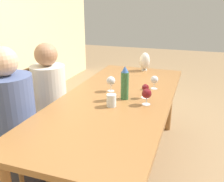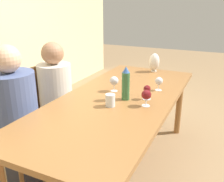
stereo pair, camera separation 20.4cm
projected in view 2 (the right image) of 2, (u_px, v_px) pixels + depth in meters
The scene contains 13 objects.
ground_plane at pixel (118, 170), 2.44m from camera, with size 14.00×14.00×0.00m, color #937551.
dining_table at pixel (118, 105), 2.21m from camera, with size 2.21×0.94×0.76m.
water_bottle at pixel (126, 84), 2.09m from camera, with size 0.07×0.07×0.29m.
water_tumbler at pixel (110, 100), 1.98m from camera, with size 0.08×0.08×0.10m.
vase at pixel (154, 62), 2.97m from camera, with size 0.12×0.12×0.22m.
wine_glass_0 at pixel (159, 81), 2.34m from camera, with size 0.07×0.07×0.13m.
wine_glass_1 at pixel (146, 95), 1.97m from camera, with size 0.08×0.08×0.14m.
wine_glass_2 at pixel (114, 81), 2.31m from camera, with size 0.08×0.08×0.14m.
wine_glass_3 at pixel (147, 89), 2.12m from camera, with size 0.07×0.07×0.12m.
chair_near at pixel (11, 130), 2.18m from camera, with size 0.44×0.44×0.94m.
chair_far at pixel (51, 107), 2.66m from camera, with size 0.44×0.44×0.94m.
person_near at pixel (16, 115), 2.09m from camera, with size 0.39×0.39×1.25m.
person_far at pixel (57, 96), 2.57m from camera, with size 0.34×0.34×1.19m.
Camera 2 is at (-1.87, -0.82, 1.54)m, focal length 40.00 mm.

